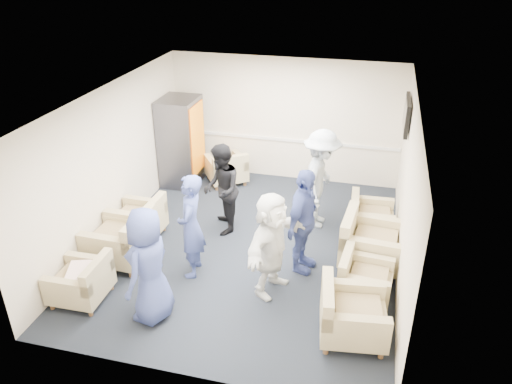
% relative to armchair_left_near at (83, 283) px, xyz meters
% --- Properties ---
extents(floor, '(6.00, 6.00, 0.00)m').
position_rel_armchair_left_near_xyz_m(floor, '(2.03, 1.99, -0.31)').
color(floor, black).
rests_on(floor, ground).
extents(ceiling, '(6.00, 6.00, 0.00)m').
position_rel_armchair_left_near_xyz_m(ceiling, '(2.03, 1.99, 2.39)').
color(ceiling, white).
rests_on(ceiling, back_wall).
extents(back_wall, '(5.00, 0.02, 2.70)m').
position_rel_armchair_left_near_xyz_m(back_wall, '(2.03, 4.99, 1.04)').
color(back_wall, beige).
rests_on(back_wall, floor).
extents(front_wall, '(5.00, 0.02, 2.70)m').
position_rel_armchair_left_near_xyz_m(front_wall, '(2.03, -1.01, 1.04)').
color(front_wall, beige).
rests_on(front_wall, floor).
extents(left_wall, '(0.02, 6.00, 2.70)m').
position_rel_armchair_left_near_xyz_m(left_wall, '(-0.47, 1.99, 1.04)').
color(left_wall, beige).
rests_on(left_wall, floor).
extents(right_wall, '(0.02, 6.00, 2.70)m').
position_rel_armchair_left_near_xyz_m(right_wall, '(4.53, 1.99, 1.04)').
color(right_wall, beige).
rests_on(right_wall, floor).
extents(chair_rail, '(4.98, 0.04, 0.06)m').
position_rel_armchair_left_near_xyz_m(chair_rail, '(2.03, 4.97, 0.59)').
color(chair_rail, silver).
rests_on(chair_rail, back_wall).
extents(tv, '(0.10, 1.00, 0.58)m').
position_rel_armchair_left_near_xyz_m(tv, '(4.47, 3.79, 1.74)').
color(tv, black).
rests_on(tv, right_wall).
extents(armchair_left_near, '(0.78, 0.78, 0.61)m').
position_rel_armchair_left_near_xyz_m(armchair_left_near, '(0.00, 0.00, 0.00)').
color(armchair_left_near, tan).
rests_on(armchair_left_near, floor).
extents(armchair_left_mid, '(0.97, 0.97, 0.75)m').
position_rel_armchair_left_near_xyz_m(armchair_left_mid, '(0.10, 1.07, 0.07)').
color(armchair_left_mid, tan).
rests_on(armchair_left_mid, floor).
extents(armchair_left_far, '(0.85, 0.85, 0.67)m').
position_rel_armchair_left_near_xyz_m(armchair_left_far, '(0.05, 1.80, 0.03)').
color(armchair_left_far, tan).
rests_on(armchair_left_far, floor).
extents(armchair_right_near, '(0.98, 0.98, 0.70)m').
position_rel_armchair_left_near_xyz_m(armchair_right_near, '(3.89, 0.18, 0.04)').
color(armchair_right_near, tan).
rests_on(armchair_right_near, floor).
extents(armchair_right_midnear, '(0.82, 0.82, 0.60)m').
position_rel_armchair_left_near_xyz_m(armchair_right_midnear, '(4.01, 1.09, -0.01)').
color(armchair_right_midnear, tan).
rests_on(armchair_right_midnear, floor).
extents(armchair_right_midfar, '(1.03, 1.03, 0.76)m').
position_rel_armchair_left_near_xyz_m(armchair_right_midfar, '(4.04, 1.98, 0.07)').
color(armchair_right_midfar, tan).
rests_on(armchair_right_midfar, floor).
extents(armchair_right_far, '(0.81, 0.81, 0.62)m').
position_rel_armchair_left_near_xyz_m(armchair_right_far, '(4.02, 2.97, 0.00)').
color(armchair_right_far, tan).
rests_on(armchair_right_far, floor).
extents(armchair_corner, '(1.10, 1.10, 0.63)m').
position_rel_armchair_left_near_xyz_m(armchair_corner, '(0.89, 4.36, 0.01)').
color(armchair_corner, tan).
rests_on(armchair_corner, floor).
extents(vending_machine, '(0.77, 0.90, 1.91)m').
position_rel_armchair_left_near_xyz_m(vending_machine, '(-0.06, 4.17, 0.65)').
color(vending_machine, '#515159').
rests_on(vending_machine, floor).
extents(backpack, '(0.32, 0.27, 0.48)m').
position_rel_armchair_left_near_xyz_m(backpack, '(0.39, 1.27, -0.06)').
color(backpack, black).
rests_on(backpack, floor).
extents(pillow, '(0.51, 0.58, 0.14)m').
position_rel_armchair_left_near_xyz_m(pillow, '(-0.00, -0.00, 0.17)').
color(pillow, white).
rests_on(pillow, armchair_left_near).
extents(person_front_left, '(0.67, 0.92, 1.74)m').
position_rel_armchair_left_near_xyz_m(person_front_left, '(1.15, -0.08, 0.56)').
color(person_front_left, '#39478A').
rests_on(person_front_left, floor).
extents(person_mid_left, '(0.51, 0.69, 1.73)m').
position_rel_armchair_left_near_xyz_m(person_mid_left, '(1.34, 1.05, 0.56)').
color(person_mid_left, '#39478A').
rests_on(person_mid_left, floor).
extents(person_back_left, '(0.88, 0.99, 1.68)m').
position_rel_armchair_left_near_xyz_m(person_back_left, '(1.40, 2.42, 0.54)').
color(person_back_left, black).
rests_on(person_back_left, floor).
extents(person_back_right, '(0.77, 1.25, 1.88)m').
position_rel_armchair_left_near_xyz_m(person_back_right, '(3.09, 3.08, 0.63)').
color(person_back_right, silver).
rests_on(person_back_right, floor).
extents(person_mid_right, '(0.64, 1.11, 1.78)m').
position_rel_armchair_left_near_xyz_m(person_mid_right, '(3.01, 1.58, 0.58)').
color(person_mid_right, '#39478A').
rests_on(person_mid_right, floor).
extents(person_front_right, '(0.97, 1.61, 1.66)m').
position_rel_armchair_left_near_xyz_m(person_front_right, '(2.65, 0.92, 0.52)').
color(person_front_right, white).
rests_on(person_front_right, floor).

